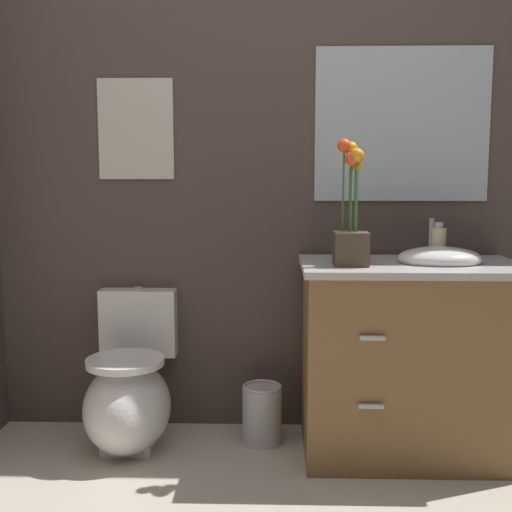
# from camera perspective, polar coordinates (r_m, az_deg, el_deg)

# --- Properties ---
(wall_back) EXTENTS (4.14, 0.05, 2.50)m
(wall_back) POSITION_cam_1_polar(r_m,az_deg,el_deg) (3.09, 5.62, 7.67)
(wall_back) COLOR #4C3D38
(wall_back) RESTS_ON ground_plane
(toilet) EXTENTS (0.38, 0.59, 0.69)m
(toilet) POSITION_cam_1_polar(r_m,az_deg,el_deg) (3.03, -11.05, -11.85)
(toilet) COLOR white
(toilet) RESTS_ON ground_plane
(vanity_cabinet) EXTENTS (0.94, 0.56, 1.03)m
(vanity_cabinet) POSITION_cam_1_polar(r_m,az_deg,el_deg) (2.93, 13.30, -8.60)
(vanity_cabinet) COLOR brown
(vanity_cabinet) RESTS_ON ground_plane
(flower_vase) EXTENTS (0.14, 0.14, 0.52)m
(flower_vase) POSITION_cam_1_polar(r_m,az_deg,el_deg) (2.71, 8.37, 2.98)
(flower_vase) COLOR #4C3D2D
(flower_vase) RESTS_ON vanity_cabinet
(soap_bottle) EXTENTS (0.06, 0.06, 0.17)m
(soap_bottle) POSITION_cam_1_polar(r_m,az_deg,el_deg) (2.93, 15.74, 1.06)
(soap_bottle) COLOR beige
(soap_bottle) RESTS_ON vanity_cabinet
(trash_bin) EXTENTS (0.18, 0.18, 0.27)m
(trash_bin) POSITION_cam_1_polar(r_m,az_deg,el_deg) (3.05, 0.53, -13.67)
(trash_bin) COLOR #B7B7BC
(trash_bin) RESTS_ON ground_plane
(wall_poster) EXTENTS (0.35, 0.01, 0.46)m
(wall_poster) POSITION_cam_1_polar(r_m,az_deg,el_deg) (3.13, -10.51, 10.91)
(wall_poster) COLOR beige
(wall_mirror) EXTENTS (0.80, 0.01, 0.70)m
(wall_mirror) POSITION_cam_1_polar(r_m,az_deg,el_deg) (3.12, 12.71, 11.20)
(wall_mirror) COLOR #B2BCC6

